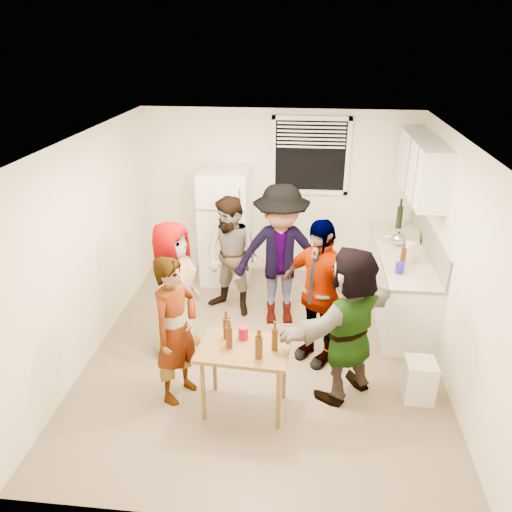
# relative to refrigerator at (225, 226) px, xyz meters

# --- Properties ---
(room) EXTENTS (4.00, 4.50, 2.50)m
(room) POSITION_rel_refrigerator_xyz_m (0.75, -1.88, -0.85)
(room) COLOR white
(room) RESTS_ON ground
(window) EXTENTS (1.12, 0.10, 1.06)m
(window) POSITION_rel_refrigerator_xyz_m (1.20, 0.33, 1.00)
(window) COLOR white
(window) RESTS_ON room
(refrigerator) EXTENTS (0.70, 0.70, 1.70)m
(refrigerator) POSITION_rel_refrigerator_xyz_m (0.00, 0.00, 0.00)
(refrigerator) COLOR white
(refrigerator) RESTS_ON ground
(counter_lower) EXTENTS (0.60, 2.20, 0.86)m
(counter_lower) POSITION_rel_refrigerator_xyz_m (2.45, -0.73, -0.42)
(counter_lower) COLOR white
(counter_lower) RESTS_ON ground
(countertop) EXTENTS (0.64, 2.22, 0.04)m
(countertop) POSITION_rel_refrigerator_xyz_m (2.45, -0.73, 0.03)
(countertop) COLOR beige
(countertop) RESTS_ON counter_lower
(backsplash) EXTENTS (0.03, 2.20, 0.36)m
(backsplash) POSITION_rel_refrigerator_xyz_m (2.74, -0.73, 0.23)
(backsplash) COLOR #BDB7AC
(backsplash) RESTS_ON countertop
(upper_cabinets) EXTENTS (0.34, 1.60, 0.70)m
(upper_cabinets) POSITION_rel_refrigerator_xyz_m (2.58, -0.53, 1.10)
(upper_cabinets) COLOR white
(upper_cabinets) RESTS_ON room
(kettle) EXTENTS (0.30, 0.28, 0.20)m
(kettle) POSITION_rel_refrigerator_xyz_m (2.40, -0.56, 0.05)
(kettle) COLOR silver
(kettle) RESTS_ON countertop
(paper_towel) EXTENTS (0.12, 0.12, 0.26)m
(paper_towel) POSITION_rel_refrigerator_xyz_m (2.43, -1.10, 0.05)
(paper_towel) COLOR white
(paper_towel) RESTS_ON countertop
(wine_bottle) EXTENTS (0.08, 0.08, 0.32)m
(wine_bottle) POSITION_rel_refrigerator_xyz_m (2.50, 0.07, 0.05)
(wine_bottle) COLOR black
(wine_bottle) RESTS_ON countertop
(beer_bottle_counter) EXTENTS (0.06, 0.06, 0.24)m
(beer_bottle_counter) POSITION_rel_refrigerator_xyz_m (2.35, -1.22, 0.05)
(beer_bottle_counter) COLOR #47230C
(beer_bottle_counter) RESTS_ON countertop
(blue_cup) EXTENTS (0.10, 0.10, 0.13)m
(blue_cup) POSITION_rel_refrigerator_xyz_m (2.29, -1.41, 0.05)
(blue_cup) COLOR #2319CC
(blue_cup) RESTS_ON countertop
(picture_frame) EXTENTS (0.02, 0.18, 0.15)m
(picture_frame) POSITION_rel_refrigerator_xyz_m (2.67, -0.43, 0.13)
(picture_frame) COLOR gold
(picture_frame) RESTS_ON countertop
(trash_bin) EXTENTS (0.31, 0.31, 0.45)m
(trash_bin) POSITION_rel_refrigerator_xyz_m (2.40, -2.50, -0.60)
(trash_bin) COLOR silver
(trash_bin) RESTS_ON ground
(serving_table) EXTENTS (0.90, 0.63, 0.73)m
(serving_table) POSITION_rel_refrigerator_xyz_m (0.64, -2.85, -0.85)
(serving_table) COLOR brown
(serving_table) RESTS_ON ground
(beer_bottle_table) EXTENTS (0.06, 0.06, 0.23)m
(beer_bottle_table) POSITION_rel_refrigerator_xyz_m (0.80, -2.98, -0.12)
(beer_bottle_table) COLOR #47230C
(beer_bottle_table) RESTS_ON serving_table
(red_cup) EXTENTS (0.10, 0.10, 0.13)m
(red_cup) POSITION_rel_refrigerator_xyz_m (0.61, -2.69, -0.12)
(red_cup) COLOR #B10C1F
(red_cup) RESTS_ON serving_table
(guest_grey) EXTENTS (1.76, 1.19, 0.51)m
(guest_grey) POSITION_rel_refrigerator_xyz_m (-0.29, -1.89, -0.85)
(guest_grey) COLOR gray
(guest_grey) RESTS_ON ground
(guest_stripe) EXTENTS (1.67, 1.19, 0.38)m
(guest_stripe) POSITION_rel_refrigerator_xyz_m (-0.06, -2.71, -0.85)
(guest_stripe) COLOR #141933
(guest_stripe) RESTS_ON ground
(guest_back_left) EXTENTS (1.39, 1.79, 0.61)m
(guest_back_left) POSITION_rel_refrigerator_xyz_m (0.25, -0.98, -0.85)
(guest_back_left) COLOR #523628
(guest_back_left) RESTS_ON ground
(guest_back_right) EXTENTS (1.46, 2.01, 0.69)m
(guest_back_right) POSITION_rel_refrigerator_xyz_m (0.88, -1.13, -0.85)
(guest_back_right) COLOR #45454A
(guest_back_right) RESTS_ON ground
(guest_black) EXTENTS (1.89, 1.96, 0.42)m
(guest_black) POSITION_rel_refrigerator_xyz_m (1.35, -1.91, -0.85)
(guest_black) COLOR black
(guest_black) RESTS_ON ground
(guest_orange) EXTENTS (2.26, 2.26, 0.49)m
(guest_orange) POSITION_rel_refrigerator_xyz_m (1.65, -2.49, -0.85)
(guest_orange) COLOR #ED744D
(guest_orange) RESTS_ON ground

